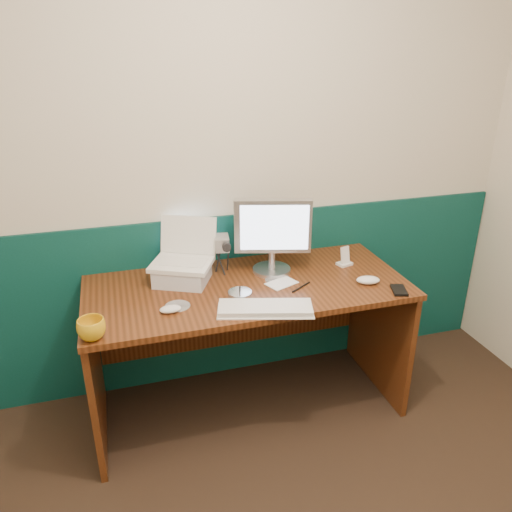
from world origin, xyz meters
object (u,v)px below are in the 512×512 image
object	(u,v)px
desk	(248,348)
mug	(92,329)
monitor	(272,237)
keyboard	(265,309)
camcorder	(222,253)
laptop	(180,244)

from	to	relation	value
desk	mug	bearing A→B (deg)	-158.45
monitor	keyboard	size ratio (longest dim) A/B	0.93
keyboard	camcorder	distance (m)	0.48
mug	camcorder	xyz separation A→B (m)	(0.65, 0.47, 0.06)
monitor	mug	distance (m)	1.01
monitor	camcorder	xyz separation A→B (m)	(-0.25, 0.06, -0.09)
keyboard	mug	world-z (taller)	mug
laptop	keyboard	distance (m)	0.55
desk	keyboard	world-z (taller)	keyboard
laptop	monitor	bearing A→B (deg)	25.01
desk	camcorder	bearing A→B (deg)	115.43
desk	camcorder	distance (m)	0.53
desk	keyboard	size ratio (longest dim) A/B	3.80
laptop	keyboard	bearing A→B (deg)	-26.81
laptop	monitor	size ratio (longest dim) A/B	0.74
mug	camcorder	bearing A→B (deg)	35.92
monitor	laptop	bearing A→B (deg)	-165.03
desk	monitor	bearing A→B (deg)	36.19
mug	camcorder	world-z (taller)	camcorder
keyboard	monitor	bearing A→B (deg)	83.86
desk	monitor	size ratio (longest dim) A/B	4.07
desk	laptop	bearing A→B (deg)	157.43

